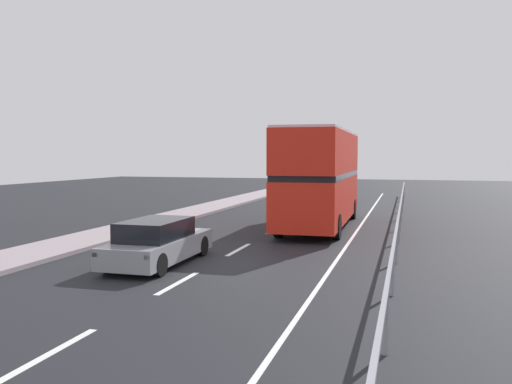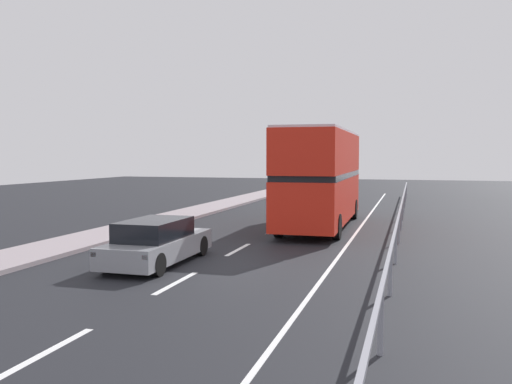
% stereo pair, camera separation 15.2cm
% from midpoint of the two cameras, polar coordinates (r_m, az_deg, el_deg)
% --- Properties ---
extents(ground_plane, '(75.94, 120.00, 0.10)m').
position_cam_midpoint_polar(ground_plane, '(16.34, -4.68, -7.71)').
color(ground_plane, black).
extents(near_sidewalk_kerb, '(2.38, 80.00, 0.14)m').
position_cam_midpoint_polar(near_sidewalk_kerb, '(19.29, -21.94, -5.83)').
color(near_sidewalk_kerb, gray).
rests_on(near_sidewalk_kerb, ground).
extents(lane_paint_markings, '(3.64, 46.00, 0.01)m').
position_cam_midpoint_polar(lane_paint_markings, '(23.83, 7.29, -3.94)').
color(lane_paint_markings, silver).
rests_on(lane_paint_markings, ground).
extents(bridge_side_railing, '(0.10, 42.00, 1.10)m').
position_cam_midpoint_polar(bridge_side_railing, '(24.10, 14.98, -1.80)').
color(bridge_side_railing, gray).
rests_on(bridge_side_railing, ground).
extents(double_decker_bus_red, '(2.69, 10.10, 4.36)m').
position_cam_midpoint_polar(double_decker_bus_red, '(24.26, 6.72, 1.73)').
color(double_decker_bus_red, red).
rests_on(double_decker_bus_red, ground).
extents(hatchback_car_near, '(1.77, 4.53, 1.35)m').
position_cam_midpoint_polar(hatchback_car_near, '(16.24, -10.70, -5.33)').
color(hatchback_car_near, gray).
rests_on(hatchback_car_near, ground).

